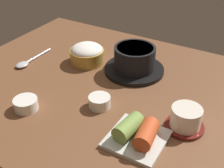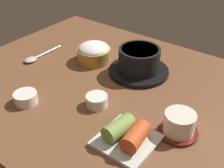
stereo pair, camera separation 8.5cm
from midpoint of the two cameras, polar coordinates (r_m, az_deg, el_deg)
The scene contains 8 objects.
dining_table at distance 89.27cm, azimuth -3.18°, elevation -1.27°, with size 100.00×76.00×2.00cm, color brown.
stone_pot at distance 94.63cm, azimuth 1.80°, elevation 4.47°, with size 19.36×19.36×8.64cm.
rice_bowl at distance 101.16cm, azimuth -7.25°, elevation 5.80°, with size 11.54×11.54×6.66cm.
tea_cup_with_saucer at distance 73.70cm, azimuth 10.84°, elevation -6.72°, with size 9.74×9.74×5.98cm.
banchan_cup_center at distance 80.33cm, azimuth -5.46°, elevation -3.45°, with size 6.02×6.02×3.19cm.
kimchi_plate at distance 69.58cm, azimuth 1.36°, elevation -9.69°, with size 13.12×13.12×5.26cm.
side_bowl_near at distance 83.77cm, azimuth -19.11°, elevation -3.71°, with size 6.50×6.50×3.12cm.
spoon at distance 105.84cm, azimuth -18.40°, elevation 3.93°, with size 3.60×16.44×1.35cm.
Camera 1 is at (37.76, -63.22, 51.59)cm, focal length 47.44 mm.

